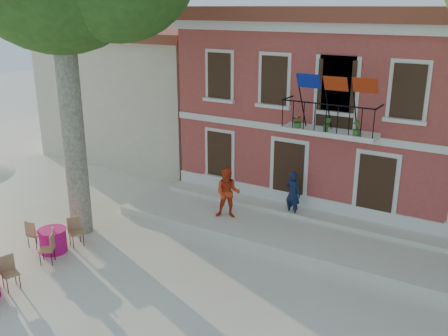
% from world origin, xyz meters
% --- Properties ---
extents(ground, '(90.00, 90.00, 0.00)m').
position_xyz_m(ground, '(0.00, 0.00, 0.00)').
color(ground, beige).
rests_on(ground, ground).
extents(main_building, '(13.50, 9.59, 7.50)m').
position_xyz_m(main_building, '(2.00, 9.99, 3.78)').
color(main_building, '#AE493E').
rests_on(main_building, ground).
extents(neighbor_west, '(9.40, 9.40, 6.40)m').
position_xyz_m(neighbor_west, '(-9.50, 11.00, 3.22)').
color(neighbor_west, beige).
rests_on(neighbor_west, ground).
extents(terrace, '(14.00, 3.40, 0.30)m').
position_xyz_m(terrace, '(2.00, 4.40, 0.15)').
color(terrace, silver).
rests_on(terrace, ground).
extents(pedestrian_navy, '(0.68, 0.52, 1.67)m').
position_xyz_m(pedestrian_navy, '(0.89, 5.33, 1.13)').
color(pedestrian_navy, '#101C37').
rests_on(pedestrian_navy, terrace).
extents(pedestrian_orange, '(1.10, 0.99, 1.84)m').
position_xyz_m(pedestrian_orange, '(-1.02, 3.99, 1.22)').
color(pedestrian_orange, red).
rests_on(pedestrian_orange, terrace).
extents(cafe_table_3, '(1.71, 1.86, 0.95)m').
position_xyz_m(cafe_table_3, '(-4.71, -0.71, 0.43)').
color(cafe_table_3, '#E41578').
rests_on(cafe_table_3, ground).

